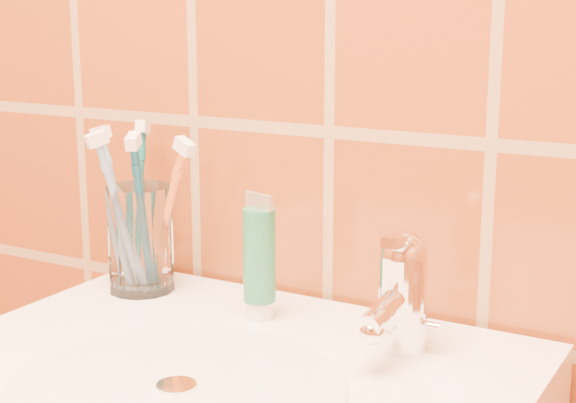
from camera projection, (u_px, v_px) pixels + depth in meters
The scene contains 8 objects.
glass_tumbler at pixel (140, 239), 1.03m from camera, with size 0.08×0.08×0.13m, color white.
toothpaste_tube at pixel (259, 261), 0.93m from camera, with size 0.04×0.03×0.14m.
faucet at pixel (401, 288), 0.85m from camera, with size 0.05×0.11×0.12m.
toothbrush_0 at pixel (166, 218), 1.01m from camera, with size 0.09×0.04×0.19m, color orange, non-canonical shape.
toothbrush_1 at pixel (142, 216), 1.00m from camera, with size 0.04×0.07×0.20m, color navy, non-canonical shape.
toothbrush_2 at pixel (138, 205), 1.05m from camera, with size 0.05×0.08×0.20m, color #0C5B65, non-canonical shape.
toothbrush_3 at pixel (122, 216), 1.00m from camera, with size 0.05×0.07×0.20m, color #7398CD, non-canonical shape.
toothbrush_4 at pixel (118, 210), 1.03m from camera, with size 0.07×0.03×0.20m, color #79ABD8, non-canonical shape.
Camera 1 is at (0.44, 0.34, 1.18)m, focal length 55.00 mm.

